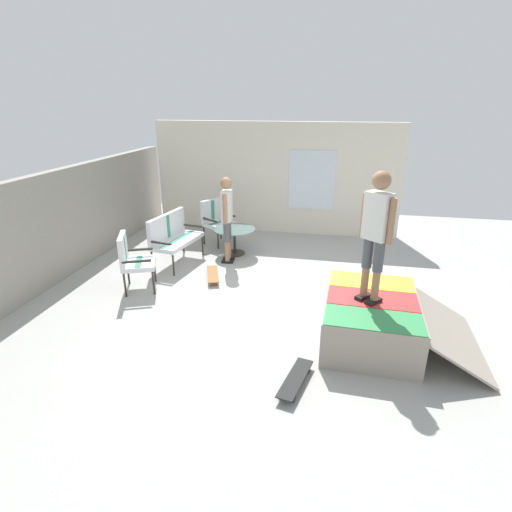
% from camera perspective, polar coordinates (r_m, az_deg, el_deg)
% --- Properties ---
extents(ground_plane, '(12.00, 12.00, 0.10)m').
position_cam_1_polar(ground_plane, '(6.88, 1.85, -6.38)').
color(ground_plane, '#A8A8A3').
extents(back_wall_cinderblock, '(9.00, 0.20, 1.97)m').
position_cam_1_polar(back_wall_cinderblock, '(8.10, -27.24, 3.42)').
color(back_wall_cinderblock, gray).
rests_on(back_wall_cinderblock, ground_plane).
extents(house_facade, '(0.23, 6.00, 2.68)m').
position_cam_1_polar(house_facade, '(10.09, 2.82, 10.92)').
color(house_facade, silver).
rests_on(house_facade, ground_plane).
extents(skate_ramp, '(1.77, 2.12, 0.63)m').
position_cam_1_polar(skate_ramp, '(5.85, 16.19, -8.55)').
color(skate_ramp, gray).
rests_on(skate_ramp, ground_plane).
extents(patio_bench, '(1.32, 0.75, 1.02)m').
position_cam_1_polar(patio_bench, '(8.29, -11.74, 3.05)').
color(patio_bench, '#2D2823').
rests_on(patio_bench, ground_plane).
extents(patio_chair_near_house, '(0.81, 0.79, 1.02)m').
position_cam_1_polar(patio_chair_near_house, '(9.36, -5.76, 5.46)').
color(patio_chair_near_house, '#2D2823').
rests_on(patio_chair_near_house, ground_plane).
extents(patio_chair_by_wall, '(0.78, 0.74, 1.02)m').
position_cam_1_polar(patio_chair_by_wall, '(7.25, -17.24, -0.16)').
color(patio_chair_by_wall, '#2D2823').
rests_on(patio_chair_by_wall, ground_plane).
extents(patio_table, '(0.90, 0.90, 0.57)m').
position_cam_1_polar(patio_table, '(8.68, -3.06, 2.83)').
color(patio_table, '#2D2823').
rests_on(patio_table, ground_plane).
extents(person_watching, '(0.48, 0.26, 1.75)m').
position_cam_1_polar(person_watching, '(8.08, -4.14, 6.04)').
color(person_watching, black).
rests_on(person_watching, ground_plane).
extents(person_skater, '(0.36, 0.39, 1.73)m').
position_cam_1_polar(person_skater, '(5.25, 16.66, 3.79)').
color(person_skater, black).
rests_on(person_skater, skate_ramp).
extents(skateboard_by_bench, '(0.82, 0.45, 0.10)m').
position_cam_1_polar(skateboard_by_bench, '(7.60, -6.16, -2.59)').
color(skateboard_by_bench, brown).
rests_on(skateboard_by_bench, ground_plane).
extents(skateboard_spare, '(0.82, 0.37, 0.10)m').
position_cam_1_polar(skateboard_spare, '(4.95, 5.60, -16.93)').
color(skateboard_spare, black).
rests_on(skateboard_spare, ground_plane).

